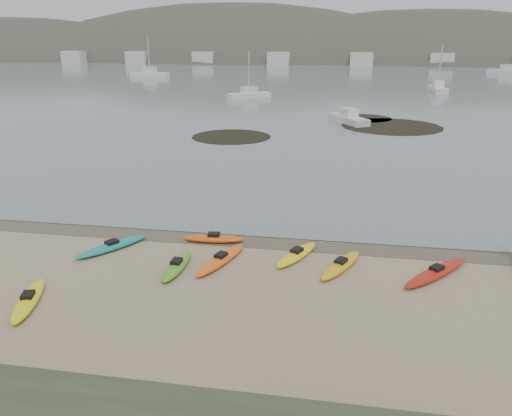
# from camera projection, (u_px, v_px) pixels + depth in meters

# --- Properties ---
(ground) EXTENTS (600.00, 600.00, 0.00)m
(ground) POSITION_uv_depth(u_px,v_px,m) (256.00, 237.00, 24.43)
(ground) COLOR tan
(ground) RESTS_ON ground
(wet_sand) EXTENTS (60.00, 60.00, 0.00)m
(wet_sand) POSITION_uv_depth(u_px,v_px,m) (255.00, 239.00, 24.15)
(wet_sand) COLOR brown
(wet_sand) RESTS_ON ground
(water) EXTENTS (1200.00, 1200.00, 0.00)m
(water) POSITION_uv_depth(u_px,v_px,m) (338.00, 51.00, 303.74)
(water) COLOR slate
(water) RESTS_ON ground
(kayaks) EXTENTS (23.99, 9.00, 0.34)m
(kayaks) POSITION_uv_depth(u_px,v_px,m) (229.00, 265.00, 21.08)
(kayaks) COLOR #EA5714
(kayaks) RESTS_ON ground
(kelp_mats) EXTENTS (25.00, 20.68, 0.04)m
(kelp_mats) POSITION_uv_depth(u_px,v_px,m) (346.00, 127.00, 53.18)
(kelp_mats) COLOR black
(kelp_mats) RESTS_ON water
(moored_boats) EXTENTS (92.87, 87.34, 1.25)m
(moored_boats) POSITION_uv_depth(u_px,v_px,m) (344.00, 80.00, 101.10)
(moored_boats) COLOR silver
(moored_boats) RESTS_ON ground
(far_hills) EXTENTS (550.00, 135.00, 80.00)m
(far_hills) POSITION_uv_depth(u_px,v_px,m) (430.00, 100.00, 204.06)
(far_hills) COLOR #384235
(far_hills) RESTS_ON ground
(far_town) EXTENTS (199.00, 5.00, 4.00)m
(far_town) POSITION_uv_depth(u_px,v_px,m) (351.00, 59.00, 157.83)
(far_town) COLOR beige
(far_town) RESTS_ON ground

